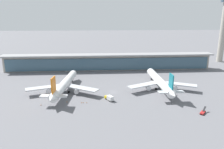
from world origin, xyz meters
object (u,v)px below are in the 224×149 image
Objects in this scene: safety_cone_echo at (87,102)px; airliner_centre_stand at (160,82)px; safety_cone_charlie at (41,105)px; safety_cone_delta at (82,102)px; service_truck_mid_apron_white at (174,94)px; service_truck_near_nose_yellow at (109,98)px; airliner_left_stand at (64,85)px; service_truck_under_wing_red at (203,112)px; control_tower at (224,24)px; safety_cone_alpha at (67,102)px; safety_cone_bravo at (83,102)px.

airliner_centre_stand is at bearing 23.87° from safety_cone_echo.
safety_cone_charlie is 23.14m from safety_cone_delta.
service_truck_mid_apron_white reaches higher than safety_cone_delta.
service_truck_near_nose_yellow is 14.02m from safety_cone_echo.
airliner_left_stand is 89.94× the size of safety_cone_delta.
service_truck_under_wing_red is at bearing -73.92° from airliner_centre_stand.
airliner_centre_stand is 131.67m from control_tower.
safety_cone_alpha and safety_cone_echo have the same top height.
service_truck_mid_apron_white is 68.23m from safety_cone_alpha.
safety_cone_alpha is 1.00× the size of safety_cone_bravo.
service_truck_mid_apron_white is (71.55, -10.40, -4.40)m from airliner_left_stand.
airliner_centre_stand reaches higher than safety_cone_alpha.
airliner_centre_stand reaches higher than service_truck_near_nose_yellow.
service_truck_under_wing_red is at bearing -15.62° from safety_cone_alpha.
airliner_left_stand is 24.35m from safety_cone_bravo.
airliner_left_stand is at bearing 64.08° from safety_cone_charlie.
service_truck_under_wing_red is 89.53m from safety_cone_charlie.
service_truck_near_nose_yellow reaches higher than safety_cone_bravo.
service_truck_near_nose_yellow is at bearing 9.85° from safety_cone_delta.
service_truck_under_wing_red is 66.52m from safety_cone_bravo.
airliner_left_stand is 19.03× the size of service_truck_mid_apron_white.
safety_cone_echo is (-55.94, -9.43, -0.56)m from service_truck_mid_apron_white.
airliner_centre_stand is 80.01m from safety_cone_charlie.
safety_cone_delta is 3.07m from safety_cone_echo.
airliner_left_stand is 1.00× the size of airliner_centre_stand.
service_truck_near_nose_yellow is 2.27× the size of service_truck_mid_apron_white.
airliner_left_stand is 184.87m from control_tower.
service_truck_under_wing_red is (77.42, -38.47, -4.47)m from airliner_left_stand.
service_truck_mid_apron_white is at bearing 9.57° from safety_cone_echo.
service_truck_near_nose_yellow is at bearing -171.31° from service_truck_mid_apron_white.
control_tower reaches higher than service_truck_mid_apron_white.
service_truck_under_wing_red is 8.51× the size of safety_cone_delta.
service_truck_under_wing_red reaches higher than safety_cone_echo.
service_truck_under_wing_red is at bearing -24.15° from service_truck_near_nose_yellow.
safety_cone_bravo and safety_cone_delta have the same top height.
safety_cone_bravo is 24.26m from safety_cone_charlie.
airliner_centre_stand is at bearing -136.76° from control_tower.
airliner_left_stand is 10.56× the size of service_truck_under_wing_red.
safety_cone_alpha is (-73.68, 20.60, -0.49)m from service_truck_under_wing_red.
airliner_left_stand reaches higher than service_truck_under_wing_red.
airliner_centre_stand reaches higher than service_truck_mid_apron_white.
airliner_centre_stand is (65.66, 2.31, 0.00)m from airliner_left_stand.
control_tower is at bearing 37.43° from safety_cone_echo.
safety_cone_bravo is (9.91, -1.68, 0.00)m from safety_cone_alpha.
airliner_left_stand is 65.70m from airliner_centre_stand.
safety_cone_echo is (-142.35, -108.95, -40.75)m from control_tower.
safety_cone_bravo is at bearing -9.61° from safety_cone_alpha.
control_tower reaches higher than safety_cone_alpha.
airliner_centre_stand is at bearing 18.04° from safety_cone_alpha.
service_truck_near_nose_yellow reaches higher than safety_cone_charlie.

